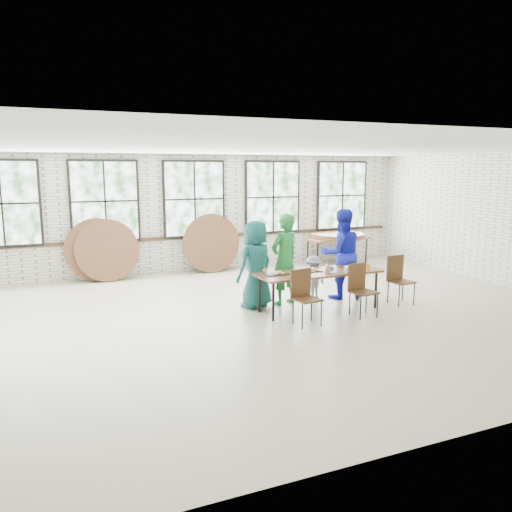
{
  "coord_description": "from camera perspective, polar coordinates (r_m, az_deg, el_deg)",
  "views": [
    {
      "loc": [
        -3.53,
        -7.93,
        2.63
      ],
      "look_at": [
        0.0,
        0.4,
        1.05
      ],
      "focal_mm": 35.0,
      "sensor_mm": 36.0,
      "label": 1
    }
  ],
  "objects": [
    {
      "name": "room",
      "position": [
        12.89,
        -7.06,
        6.27
      ],
      "size": [
        12.0,
        12.0,
        12.0
      ],
      "color": "#B1A78D",
      "rests_on": "ground"
    },
    {
      "name": "dining_table",
      "position": [
        9.4,
        7.21,
        -2.09
      ],
      "size": [
        2.42,
        0.85,
        0.74
      ],
      "rotation": [
        0.0,
        0.0,
        0.02
      ],
      "color": "brown",
      "rests_on": "ground"
    },
    {
      "name": "chair_near_left",
      "position": [
        8.57,
        5.49,
        -4.12
      ],
      "size": [
        0.48,
        0.47,
        0.95
      ],
      "rotation": [
        0.0,
        0.0,
        0.16
      ],
      "color": "#4B3019",
      "rests_on": "ground"
    },
    {
      "name": "chair_near_right",
      "position": [
        9.22,
        11.83,
        -3.29
      ],
      "size": [
        0.48,
        0.47,
        0.95
      ],
      "rotation": [
        0.0,
        0.0,
        0.18
      ],
      "color": "#4B3019",
      "rests_on": "ground"
    },
    {
      "name": "chair_spare",
      "position": [
        10.24,
        15.94,
        -2.15
      ],
      "size": [
        0.46,
        0.45,
        0.95
      ],
      "rotation": [
        0.0,
        0.0,
        0.11
      ],
      "color": "#4B3019",
      "rests_on": "ground"
    },
    {
      "name": "adult_teal",
      "position": [
        9.5,
        -0.04,
        -0.97
      ],
      "size": [
        0.96,
        0.81,
        1.68
      ],
      "primitive_type": "imported",
      "rotation": [
        0.0,
        0.0,
        3.54
      ],
      "color": "#1B665B",
      "rests_on": "ground"
    },
    {
      "name": "adult_green",
      "position": [
        9.74,
        3.27,
        -0.4
      ],
      "size": [
        0.75,
        0.61,
        1.78
      ],
      "primitive_type": "imported",
      "rotation": [
        0.0,
        0.0,
        3.46
      ],
      "color": "#207A33",
      "rests_on": "ground"
    },
    {
      "name": "toddler",
      "position": [
        10.12,
        6.57,
        -2.53
      ],
      "size": [
        0.66,
        0.48,
        0.92
      ],
      "primitive_type": "imported",
      "rotation": [
        0.0,
        0.0,
        3.39
      ],
      "color": "#112237",
      "rests_on": "ground"
    },
    {
      "name": "adult_blue",
      "position": [
        10.36,
        9.69,
        0.25
      ],
      "size": [
        0.98,
        0.82,
        1.84
      ],
      "primitive_type": "imported",
      "rotation": [
        0.0,
        0.0,
        3.0
      ],
      "color": "#1B25C0",
      "rests_on": "ground"
    },
    {
      "name": "storage_table",
      "position": [
        14.08,
        9.29,
        1.85
      ],
      "size": [
        1.86,
        0.89,
        0.74
      ],
      "rotation": [
        0.0,
        0.0,
        0.08
      ],
      "color": "brown",
      "rests_on": "ground"
    },
    {
      "name": "tabletop_clutter",
      "position": [
        9.39,
        7.7,
        -1.65
      ],
      "size": [
        2.09,
        0.64,
        0.11
      ],
      "color": "black",
      "rests_on": "dining_table"
    },
    {
      "name": "round_tops_stacked",
      "position": [
        14.06,
        9.3,
        2.33
      ],
      "size": [
        1.5,
        1.5,
        0.13
      ],
      "color": "brown",
      "rests_on": "storage_table"
    },
    {
      "name": "round_tops_leaning",
      "position": [
        12.58,
        -11.0,
        1.07
      ],
      "size": [
        4.35,
        0.47,
        1.49
      ],
      "color": "brown",
      "rests_on": "ground"
    }
  ]
}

